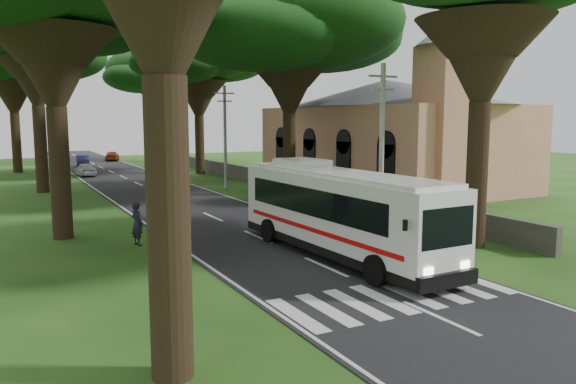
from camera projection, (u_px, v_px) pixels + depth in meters
The scene contains 18 objects.
ground at pixel (356, 281), 18.98m from camera, with size 140.00×140.00×0.00m, color #1E4614.
road at pixel (160, 194), 40.92m from camera, with size 8.00×120.00×0.04m, color black.
crosswalk at pixel (393, 298), 17.23m from camera, with size 8.00×3.00×0.01m, color silver.
property_wall at pixel (277, 181), 44.12m from camera, with size 0.35×50.00×1.20m, color #383533.
church at pixel (388, 125), 45.49m from camera, with size 14.00×24.00×11.60m.
pole_near at pixel (382, 146), 26.24m from camera, with size 1.60×0.24×8.00m.
pole_mid at pixel (225, 135), 43.79m from camera, with size 1.60×0.24×8.00m.
pole_far at pixel (158, 130), 61.34m from camera, with size 1.60×0.24×8.00m.
tree_l_midb at pixel (33, 10), 40.13m from camera, with size 15.55×15.55×16.59m.
tree_l_far at pixel (10, 49), 55.58m from camera, with size 15.90×15.90×15.75m.
tree_r_mida at pixel (289, 25), 38.68m from camera, with size 15.92×15.92×15.32m.
tree_r_midb at pixel (198, 56), 54.29m from camera, with size 12.63×12.63×14.35m.
tree_r_far at pixel (159, 71), 70.56m from camera, with size 13.10×13.10×14.35m.
coach_bus at pixel (339, 211), 22.17m from camera, with size 3.03×11.69×3.42m.
distant_car_a at pixel (85, 169), 53.30m from camera, with size 1.49×3.70×1.26m, color #A4A4A8.
distant_car_b at pixel (83, 161), 64.07m from camera, with size 1.33×3.82×1.26m, color #21204C.
distant_car_c at pixel (112, 156), 72.71m from camera, with size 1.64×4.03×1.17m, color maroon.
pedestrian at pixel (137, 224), 24.27m from camera, with size 0.69×0.45×1.90m, color black.
Camera 1 is at (-10.62, -15.23, 5.49)m, focal length 35.00 mm.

